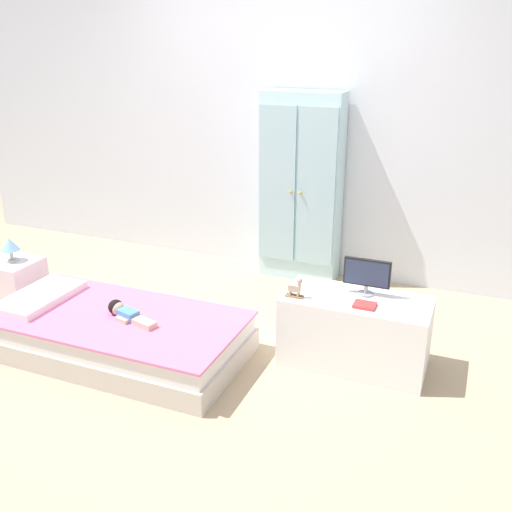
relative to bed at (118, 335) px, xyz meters
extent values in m
cube|color=tan|center=(0.42, 0.26, -0.14)|extent=(10.00, 10.00, 0.02)
cube|color=silver|center=(0.42, 1.84, 1.22)|extent=(6.40, 0.05, 2.70)
cube|color=beige|center=(0.00, 0.00, -0.06)|extent=(1.62, 0.82, 0.14)
cube|color=silver|center=(0.00, 0.00, 0.07)|extent=(1.58, 0.78, 0.11)
cube|color=pink|center=(0.00, 0.00, 0.13)|extent=(1.61, 0.81, 0.02)
cube|color=white|center=(-0.61, 0.00, 0.16)|extent=(0.32, 0.58, 0.05)
cube|color=#4C84C6|center=(0.10, -0.01, 0.17)|extent=(0.15, 0.11, 0.06)
cube|color=#DBB293|center=(0.24, -0.03, 0.15)|extent=(0.16, 0.08, 0.04)
cube|color=#DBB293|center=(0.23, -0.07, 0.15)|extent=(0.16, 0.08, 0.04)
cube|color=#DBB293|center=(0.11, 0.04, 0.15)|extent=(0.10, 0.05, 0.03)
cube|color=#DBB293|center=(0.08, -0.06, 0.15)|extent=(0.10, 0.05, 0.03)
sphere|color=#DBB293|center=(0.00, 0.02, 0.18)|extent=(0.09, 0.09, 0.09)
sphere|color=black|center=(-0.02, 0.02, 0.18)|extent=(0.10, 0.10, 0.10)
cube|color=silver|center=(-1.08, 0.25, 0.06)|extent=(0.34, 0.34, 0.38)
cylinder|color=#B7B2AD|center=(-1.08, 0.25, 0.26)|extent=(0.10, 0.10, 0.01)
cylinder|color=#B7B2AD|center=(-1.08, 0.25, 0.30)|extent=(0.02, 0.02, 0.07)
cone|color=#7AB2E0|center=(-1.08, 0.25, 0.38)|extent=(0.13, 0.13, 0.09)
cube|color=silver|center=(0.66, 1.68, 0.64)|extent=(0.65, 0.23, 1.53)
cube|color=#9DC0C9|center=(0.50, 1.55, 0.67)|extent=(0.31, 0.02, 1.26)
cube|color=#9DC0C9|center=(0.83, 1.55, 0.67)|extent=(0.31, 0.02, 1.26)
sphere|color=gold|center=(0.62, 1.53, 0.64)|extent=(0.02, 0.02, 0.02)
sphere|color=gold|center=(0.70, 1.53, 0.64)|extent=(0.02, 0.02, 0.02)
cube|color=white|center=(1.43, 0.45, 0.09)|extent=(0.88, 0.42, 0.45)
cylinder|color=#99999E|center=(1.46, 0.52, 0.32)|extent=(0.10, 0.10, 0.01)
cylinder|color=#99999E|center=(1.46, 0.52, 0.35)|extent=(0.02, 0.02, 0.05)
cube|color=black|center=(1.46, 0.52, 0.46)|extent=(0.28, 0.02, 0.17)
cube|color=#28334C|center=(1.46, 0.51, 0.46)|extent=(0.26, 0.01, 0.15)
cube|color=#8E6642|center=(1.07, 0.34, 0.32)|extent=(0.11, 0.01, 0.01)
cube|color=#8E6642|center=(1.07, 0.31, 0.32)|extent=(0.11, 0.01, 0.01)
cube|color=tan|center=(1.07, 0.33, 0.37)|extent=(0.07, 0.03, 0.04)
cylinder|color=tan|center=(1.10, 0.34, 0.34)|extent=(0.01, 0.01, 0.03)
cylinder|color=tan|center=(1.10, 0.31, 0.34)|extent=(0.01, 0.01, 0.03)
cylinder|color=tan|center=(1.05, 0.34, 0.34)|extent=(0.01, 0.01, 0.03)
cylinder|color=tan|center=(1.05, 0.31, 0.34)|extent=(0.01, 0.01, 0.03)
cylinder|color=tan|center=(1.10, 0.33, 0.41)|extent=(0.02, 0.02, 0.02)
sphere|color=tan|center=(1.10, 0.33, 0.43)|extent=(0.04, 0.04, 0.04)
cube|color=#CC3838|center=(1.49, 0.36, 0.33)|extent=(0.13, 0.10, 0.02)
camera|label=1|loc=(2.04, -2.64, 1.78)|focal=39.88mm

